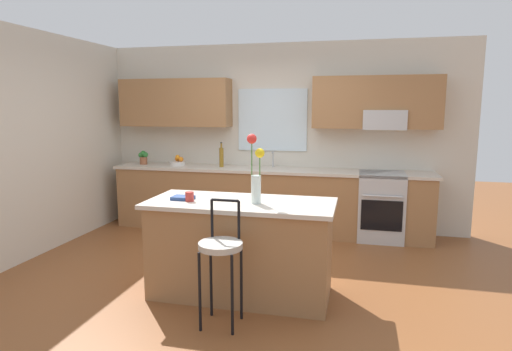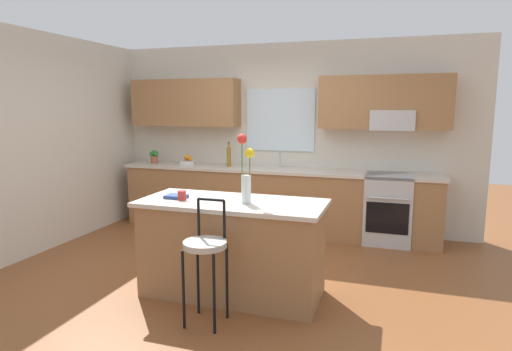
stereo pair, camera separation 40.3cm
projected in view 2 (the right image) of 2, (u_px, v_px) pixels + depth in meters
ground_plane at (232, 273)px, 4.72m from camera, size 14.00×14.00×0.00m
wall_left at (54, 141)px, 5.57m from camera, size 0.12×4.60×2.70m
back_wall_assembly at (282, 126)px, 6.33m from camera, size 5.60×0.50×2.70m
counter_run at (274, 200)px, 6.24m from camera, size 4.56×0.64×0.92m
sink_faucet at (280, 158)px, 6.27m from camera, size 0.02×0.13×0.23m
oven_range at (388, 208)px, 5.73m from camera, size 0.60×0.64×0.92m
kitchen_island at (232, 248)px, 4.13m from camera, size 1.75×0.78×0.92m
bar_stool_near at (205, 250)px, 3.54m from camera, size 0.36×0.36×1.04m
flower_vase at (246, 172)px, 3.92m from camera, size 0.16×0.10×0.63m
mug_ceramic at (182, 195)px, 4.09m from camera, size 0.08×0.08×0.09m
cookbook at (176, 197)px, 4.18m from camera, size 0.20×0.15×0.03m
fruit_bowl_oranges at (187, 161)px, 6.59m from camera, size 0.24×0.24×0.16m
bottle_olive_oil at (229, 156)px, 6.36m from camera, size 0.06×0.06×0.36m
potted_plant_small at (154, 156)px, 6.75m from camera, size 0.16×0.11×0.21m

